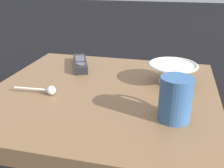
% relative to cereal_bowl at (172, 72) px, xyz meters
% --- Properties ---
extents(ground_plane, '(6.00, 6.00, 0.00)m').
position_rel_cereal_bowl_xyz_m(ground_plane, '(-0.10, 0.19, -0.08)').
color(ground_plane, black).
extents(table, '(0.62, 0.65, 0.04)m').
position_rel_cereal_bowl_xyz_m(table, '(-0.10, 0.19, -0.06)').
color(table, brown).
rests_on(table, ground).
extents(cereal_bowl, '(0.15, 0.15, 0.06)m').
position_rel_cereal_bowl_xyz_m(cereal_bowl, '(0.00, 0.00, 0.00)').
color(cereal_bowl, beige).
rests_on(cereal_bowl, table).
extents(coffee_mug, '(0.11, 0.07, 0.10)m').
position_rel_cereal_bowl_xyz_m(coffee_mug, '(-0.22, -0.01, 0.02)').
color(coffee_mug, '#33598C').
rests_on(coffee_mug, table).
extents(teaspoon, '(0.03, 0.12, 0.03)m').
position_rel_cereal_bowl_xyz_m(teaspoon, '(-0.16, 0.33, -0.02)').
color(teaspoon, silver).
rests_on(teaspoon, table).
extents(tv_remote_near, '(0.17, 0.10, 0.03)m').
position_rel_cereal_bowl_xyz_m(tv_remote_near, '(0.08, 0.32, -0.02)').
color(tv_remote_near, black).
rests_on(tv_remote_near, table).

